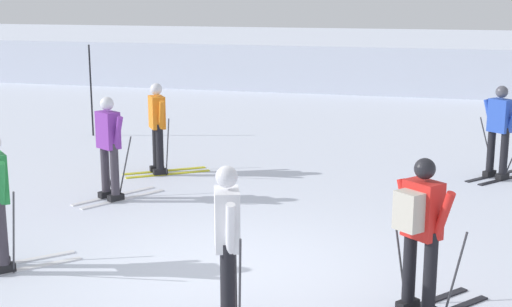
% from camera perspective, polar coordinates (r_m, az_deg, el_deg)
% --- Properties ---
extents(ground_plane, '(120.00, 120.00, 0.00)m').
position_cam_1_polar(ground_plane, '(9.09, -2.06, -9.05)').
color(ground_plane, silver).
extents(far_snow_ridge, '(80.00, 7.65, 1.58)m').
position_cam_1_polar(far_snow_ridge, '(27.87, 9.73, 7.16)').
color(far_snow_ridge, silver).
rests_on(far_snow_ridge, ground).
extents(skier_blue, '(1.29, 1.48, 1.71)m').
position_cam_1_polar(skier_blue, '(13.84, 18.56, 1.81)').
color(skier_blue, black).
rests_on(skier_blue, ground).
extents(skier_purple, '(1.14, 1.56, 1.71)m').
position_cam_1_polar(skier_purple, '(11.99, -11.44, 0.63)').
color(skier_purple, silver).
rests_on(skier_purple, ground).
extents(skier_white, '(1.63, 0.95, 1.71)m').
position_cam_1_polar(skier_white, '(7.23, -2.19, -7.09)').
color(skier_white, red).
rests_on(skier_white, ground).
extents(skier_red, '(1.30, 1.47, 1.71)m').
position_cam_1_polar(skier_red, '(7.70, 12.77, -5.86)').
color(skier_red, black).
rests_on(skier_red, ground).
extents(skier_orange, '(1.52, 1.23, 1.71)m').
position_cam_1_polar(skier_orange, '(13.60, -7.71, 2.18)').
color(skier_orange, gold).
rests_on(skier_orange, ground).
extents(trail_marker_pole, '(0.04, 0.04, 2.14)m').
position_cam_1_polar(trail_marker_pole, '(17.55, -12.82, 4.83)').
color(trail_marker_pole, black).
rests_on(trail_marker_pole, ground).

